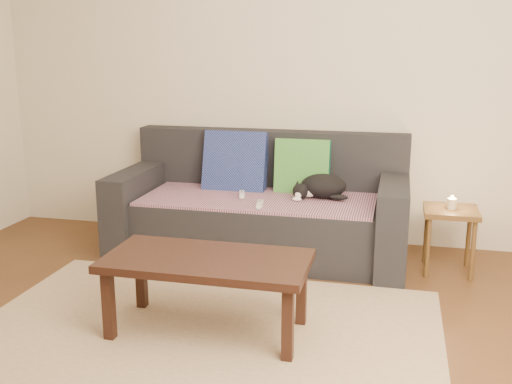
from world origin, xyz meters
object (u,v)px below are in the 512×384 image
sofa (261,212)px  wii_remote_a (242,194)px  coffee_table (207,267)px  cat (321,187)px  wii_remote_b (260,204)px  side_table (450,220)px

sofa → wii_remote_a: sofa is taller
sofa → wii_remote_a: 0.21m
coffee_table → cat: bearing=72.7°
cat → wii_remote_b: bearing=-133.7°
wii_remote_b → coffee_table: wii_remote_b is taller
sofa → side_table: 1.33m
sofa → wii_remote_a: size_ratio=14.00×
wii_remote_a → wii_remote_b: size_ratio=1.00×
wii_remote_a → coffee_table: wii_remote_a is taller
wii_remote_a → coffee_table: 1.26m
side_table → coffee_table: 1.81m
cat → coffee_table: (-0.42, -1.35, -0.15)m
wii_remote_a → side_table: (1.45, -0.01, -0.09)m
sofa → side_table: sofa is taller
wii_remote_a → coffee_table: bearing=171.2°
cat → wii_remote_a: bearing=-166.0°
side_table → wii_remote_b: bearing=-169.5°
cat → wii_remote_b: (-0.37, -0.34, -0.07)m
side_table → cat: bearing=173.3°
side_table → coffee_table: (-1.31, -1.24, 0.01)m
cat → coffee_table: cat is taller
wii_remote_b → side_table: bearing=-86.5°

